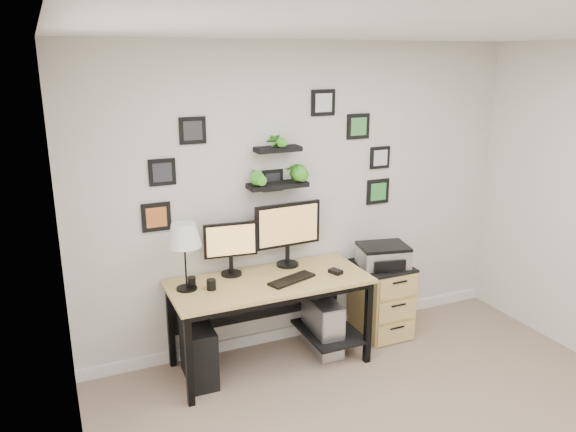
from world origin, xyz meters
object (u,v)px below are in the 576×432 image
monitor_right (288,229)px  mug (211,285)px  printer (383,255)px  pc_tower_grey (323,325)px  table_lamp (184,237)px  file_cabinet (382,299)px  monitor_left (231,245)px  desk (272,292)px  pc_tower_black (199,352)px

monitor_right → mug: size_ratio=7.24×
monitor_right → printer: 0.93m
monitor_right → pc_tower_grey: 0.90m
table_lamp → file_cabinet: size_ratio=0.79×
monitor_left → pc_tower_grey: (0.74, -0.20, -0.77)m
desk → monitor_right: size_ratio=2.70×
desk → printer: printer is taller
desk → monitor_right: bearing=40.4°
monitor_left → pc_tower_black: size_ratio=0.95×
table_lamp → pc_tower_black: table_lamp is taller
table_lamp → pc_tower_grey: size_ratio=1.08×
table_lamp → printer: (1.77, -0.01, -0.41)m
table_lamp → printer: size_ratio=1.10×
monitor_right → file_cabinet: monitor_right is taller
pc_tower_black → file_cabinet: file_cabinet is taller
table_lamp → file_cabinet: (1.79, 0.01, -0.84)m
monitor_left → printer: monitor_left is taller
desk → table_lamp: 0.88m
monitor_right → pc_tower_grey: (0.24, -0.20, -0.84)m
mug → pc_tower_black: 0.57m
table_lamp → desk: bearing=-4.1°
monitor_left → file_cabinet: size_ratio=0.66×
desk → file_cabinet: size_ratio=2.39×
pc_tower_black → printer: bearing=3.8°
pc_tower_black → printer: (1.72, 0.06, 0.53)m
pc_tower_black → pc_tower_grey: 1.10m
monitor_right → table_lamp: size_ratio=1.12×
monitor_left → pc_tower_grey: size_ratio=0.91×
table_lamp → printer: bearing=-0.3°
pc_tower_grey → printer: size_ratio=1.02×
monitor_left → table_lamp: (-0.41, -0.14, 0.16)m
monitor_left → pc_tower_black: (-0.36, -0.21, -0.78)m
monitor_right → printer: size_ratio=1.24×
monitor_right → monitor_left: bearing=-179.3°
file_cabinet → printer: 0.43m
monitor_right → printer: (0.86, -0.15, -0.31)m
desk → monitor_left: 0.51m
desk → printer: 1.09m
pc_tower_black → pc_tower_grey: size_ratio=0.96×
monitor_left → file_cabinet: (1.38, -0.13, -0.67)m
monitor_right → file_cabinet: (0.88, -0.13, -0.74)m
desk → file_cabinet: desk is taller
desk → monitor_right: monitor_right is taller
pc_tower_black → monitor_right: bearing=15.7°
pc_tower_black → pc_tower_grey: bearing=2.3°
desk → mug: bearing=-176.1°
pc_tower_grey → monitor_right: bearing=139.6°
monitor_left → printer: bearing=-6.1°
printer → pc_tower_black: bearing=-177.9°
desk → pc_tower_black: bearing=-178.1°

